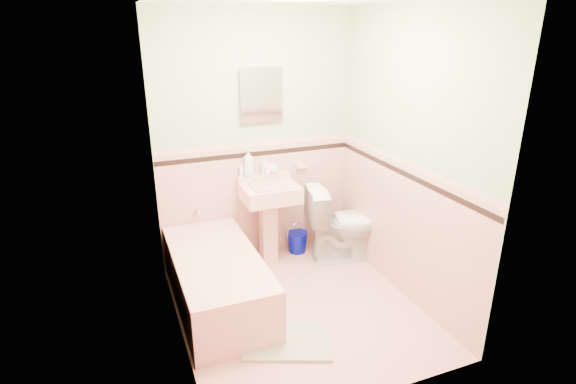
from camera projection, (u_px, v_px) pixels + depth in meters
name	position (u px, v px, depth m)	size (l,w,h in m)	color
floor	(299.00, 309.00, 3.98)	(2.20, 2.20, 0.00)	#EAA399
wall_back	(256.00, 141.00, 4.50)	(2.50, 2.50, 0.00)	beige
wall_front	(376.00, 227.00, 2.58)	(2.50, 2.50, 0.00)	beige
wall_left	(169.00, 188.00, 3.20)	(2.50, 2.50, 0.00)	beige
wall_right	(407.00, 159.00, 3.89)	(2.50, 2.50, 0.00)	beige
wainscot_back	(258.00, 202.00, 4.72)	(2.00, 2.00, 0.00)	#ECA99E
wainscot_front	(368.00, 322.00, 2.82)	(2.00, 2.00, 0.00)	#ECA99E
wainscot_left	(178.00, 269.00, 3.42)	(2.20, 2.20, 0.00)	#ECA99E
wainscot_right	(400.00, 228.00, 4.11)	(2.20, 2.20, 0.00)	#ECA99E
accent_back	(257.00, 154.00, 4.53)	(2.00, 2.00, 0.00)	black
accent_front	(373.00, 246.00, 2.65)	(2.00, 2.00, 0.00)	black
accent_left	(173.00, 205.00, 3.25)	(2.20, 2.20, 0.00)	black
accent_right	(404.00, 174.00, 3.93)	(2.20, 2.20, 0.00)	black
cap_back	(257.00, 144.00, 4.50)	(2.00, 2.00, 0.00)	#EAA4A0
cap_front	(374.00, 231.00, 2.61)	(2.00, 2.00, 0.00)	#EAA4A0
cap_left	(172.00, 192.00, 3.21)	(2.20, 2.20, 0.00)	#EAA4A0
cap_right	(405.00, 163.00, 3.89)	(2.20, 2.20, 0.00)	#EAA4A0
bathtub	(217.00, 282.00, 3.97)	(0.70, 1.50, 0.45)	#E5A49B
tub_faucet	(198.00, 209.00, 4.45)	(0.04, 0.04, 0.12)	silver
sink	(270.00, 225.00, 4.59)	(0.54, 0.48, 0.86)	#E5A49B
sink_faucet	(265.00, 172.00, 4.54)	(0.02, 0.02, 0.10)	silver
medicine_cabinet	(261.00, 95.00, 4.34)	(0.40, 0.04, 0.50)	white
soap_dish	(301.00, 166.00, 4.73)	(0.11, 0.07, 0.04)	#E5A49B
soap_bottle_left	(248.00, 163.00, 4.48)	(0.11, 0.11, 0.27)	#B2B2B2
soap_bottle_mid	(265.00, 165.00, 4.56)	(0.08, 0.08, 0.18)	#B2B2B2
soap_bottle_right	(273.00, 167.00, 4.60)	(0.11, 0.11, 0.14)	#B2B2B2
tube	(241.00, 171.00, 4.48)	(0.04, 0.04, 0.12)	white
toilet	(345.00, 223.00, 4.71)	(0.45, 0.79, 0.80)	white
bucket	(297.00, 242.00, 4.94)	(0.22, 0.22, 0.22)	#020994
bath_mat	(287.00, 342.00, 3.54)	(0.67, 0.45, 0.03)	#99A388
shoe	(268.00, 337.00, 3.52)	(0.16, 0.08, 0.07)	#BF1E59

